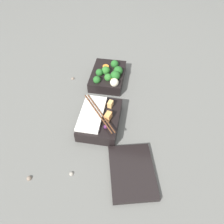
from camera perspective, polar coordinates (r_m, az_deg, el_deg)
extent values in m
plane|color=slate|center=(0.91, -2.00, 2.85)|extent=(3.00, 3.00, 0.00)
cube|color=black|center=(0.99, -1.10, 9.32)|extent=(0.20, 0.14, 0.05)
sphere|color=#236023|center=(0.97, 1.61, 10.72)|extent=(0.04, 0.04, 0.04)
sphere|color=#236023|center=(0.93, -3.99, 8.40)|extent=(0.03, 0.03, 0.03)
sphere|color=#236023|center=(0.97, -3.30, 10.26)|extent=(0.03, 0.03, 0.03)
sphere|color=#2D7028|center=(0.94, -1.24, 9.06)|extent=(0.03, 0.03, 0.03)
sphere|color=#2D7028|center=(0.97, -1.64, 10.78)|extent=(0.04, 0.04, 0.04)
sphere|color=#236023|center=(0.94, 0.87, 9.52)|extent=(0.04, 0.04, 0.04)
sphere|color=#236023|center=(1.01, 0.67, 12.43)|extent=(0.04, 0.04, 0.04)
cylinder|color=orange|center=(1.02, 0.65, 12.30)|extent=(0.04, 0.04, 0.01)
cylinder|color=orange|center=(0.94, 0.11, 8.79)|extent=(0.03, 0.03, 0.01)
cylinder|color=orange|center=(1.01, -1.65, 11.73)|extent=(0.03, 0.03, 0.01)
sphere|color=beige|center=(0.91, 0.61, 7.73)|extent=(0.04, 0.04, 0.04)
cube|color=black|center=(0.81, -3.14, -1.94)|extent=(0.20, 0.14, 0.05)
cube|color=white|center=(0.80, -5.30, -0.35)|extent=(0.17, 0.08, 0.01)
cube|color=#EAB266|center=(0.82, -0.43, 2.11)|extent=(0.03, 0.02, 0.02)
cube|color=#F4A356|center=(0.78, -0.99, -1.09)|extent=(0.03, 0.03, 0.03)
sphere|color=#4C1E4C|center=(0.75, -1.68, -3.88)|extent=(0.01, 0.01, 0.01)
cylinder|color=#56331E|center=(0.79, -3.47, -0.30)|extent=(0.17, 0.14, 0.01)
cylinder|color=#56331E|center=(0.79, -3.02, -0.11)|extent=(0.17, 0.14, 0.01)
cube|color=black|center=(0.72, 5.26, -15.27)|extent=(0.22, 0.18, 0.01)
sphere|color=gray|center=(0.73, -10.56, -15.48)|extent=(0.01, 0.01, 0.01)
sphere|color=#7A6B5B|center=(1.03, -10.21, 8.69)|extent=(0.01, 0.01, 0.01)
sphere|color=#7A6B5B|center=(0.75, -20.87, -15.77)|extent=(0.02, 0.02, 0.02)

